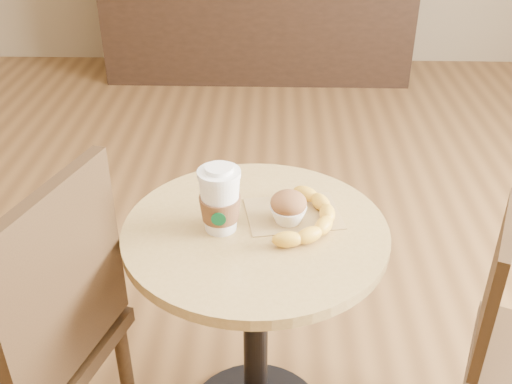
# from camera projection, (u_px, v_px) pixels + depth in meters

# --- Properties ---
(cafe_table) EXTENTS (0.68, 0.68, 0.75)m
(cafe_table) POSITION_uv_depth(u_px,v_px,m) (256.00, 296.00, 1.63)
(cafe_table) COLOR black
(cafe_table) RESTS_ON ground
(chair_left) EXTENTS (0.55, 0.55, 1.00)m
(chair_left) POSITION_uv_depth(u_px,v_px,m) (32.00, 343.00, 1.44)
(chair_left) COLOR #362413
(chair_left) RESTS_ON ground
(service_counter) EXTENTS (2.30, 0.65, 1.04)m
(service_counter) POSITION_uv_depth(u_px,v_px,m) (258.00, 4.00, 4.36)
(service_counter) COLOR black
(service_counter) RESTS_ON ground
(kraft_bag) EXTENTS (0.27, 0.22, 0.00)m
(kraft_bag) POSITION_uv_depth(u_px,v_px,m) (293.00, 213.00, 1.56)
(kraft_bag) COLOR #9A7C4A
(kraft_bag) RESTS_ON cafe_table
(coffee_cup) EXTENTS (0.11, 0.11, 0.18)m
(coffee_cup) POSITION_uv_depth(u_px,v_px,m) (220.00, 202.00, 1.47)
(coffee_cup) COLOR white
(coffee_cup) RESTS_ON cafe_table
(muffin) EXTENTS (0.09, 0.09, 0.08)m
(muffin) POSITION_uv_depth(u_px,v_px,m) (288.00, 207.00, 1.51)
(muffin) COLOR white
(muffin) RESTS_ON kraft_bag
(banana) EXTENTS (0.26, 0.33, 0.04)m
(banana) POSITION_uv_depth(u_px,v_px,m) (307.00, 215.00, 1.52)
(banana) COLOR gold
(banana) RESTS_ON kraft_bag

